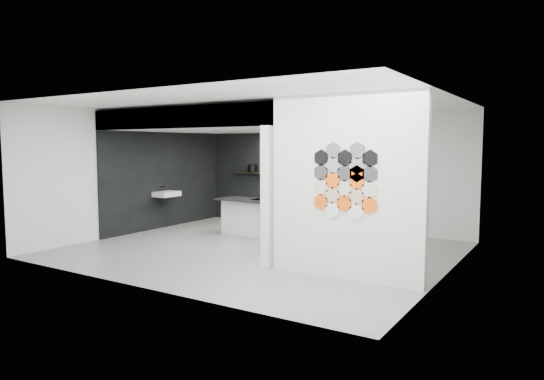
{
  "coord_description": "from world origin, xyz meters",
  "views": [
    {
      "loc": [
        5.16,
        -7.73,
        2.02
      ],
      "look_at": [
        0.1,
        0.3,
        1.15
      ],
      "focal_mm": 32.0,
      "sensor_mm": 36.0,
      "label": 1
    }
  ],
  "objects_px": {
    "wall_basin": "(167,194)",
    "glass_bowl": "(331,173)",
    "partition_panel": "(345,187)",
    "bottle_dark": "(281,170)",
    "kettle": "(320,172)",
    "utensil_cup": "(265,171)",
    "stockpot": "(253,168)",
    "glass_vase": "(331,172)",
    "kitchen_island": "(251,217)"
  },
  "relations": [
    {
      "from": "kettle",
      "to": "kitchen_island",
      "type": "bearing_deg",
      "value": -104.96
    },
    {
      "from": "kitchen_island",
      "to": "glass_bowl",
      "type": "xyz_separation_m",
      "value": [
        1.18,
        1.66,
        0.95
      ]
    },
    {
      "from": "wall_basin",
      "to": "bottle_dark",
      "type": "distance_m",
      "value": 2.92
    },
    {
      "from": "kettle",
      "to": "bottle_dark",
      "type": "bearing_deg",
      "value": -166.74
    },
    {
      "from": "partition_panel",
      "to": "kettle",
      "type": "bearing_deg",
      "value": 121.41
    },
    {
      "from": "stockpot",
      "to": "utensil_cup",
      "type": "relative_size",
      "value": 2.41
    },
    {
      "from": "glass_bowl",
      "to": "glass_vase",
      "type": "relative_size",
      "value": 0.98
    },
    {
      "from": "kettle",
      "to": "wall_basin",
      "type": "bearing_deg",
      "value": -133.11
    },
    {
      "from": "wall_basin",
      "to": "stockpot",
      "type": "distance_m",
      "value": 2.42
    },
    {
      "from": "utensil_cup",
      "to": "wall_basin",
      "type": "bearing_deg",
      "value": -125.88
    },
    {
      "from": "kettle",
      "to": "glass_vase",
      "type": "relative_size",
      "value": 1.11
    },
    {
      "from": "wall_basin",
      "to": "glass_bowl",
      "type": "distance_m",
      "value": 4.0
    },
    {
      "from": "wall_basin",
      "to": "stockpot",
      "type": "relative_size",
      "value": 2.4
    },
    {
      "from": "kitchen_island",
      "to": "glass_bowl",
      "type": "height_order",
      "value": "glass_bowl"
    },
    {
      "from": "kettle",
      "to": "glass_bowl",
      "type": "relative_size",
      "value": 1.13
    },
    {
      "from": "partition_panel",
      "to": "stockpot",
      "type": "height_order",
      "value": "partition_panel"
    },
    {
      "from": "stockpot",
      "to": "glass_vase",
      "type": "bearing_deg",
      "value": 0.0
    },
    {
      "from": "stockpot",
      "to": "bottle_dark",
      "type": "xyz_separation_m",
      "value": [
        0.88,
        0.0,
        -0.02
      ]
    },
    {
      "from": "bottle_dark",
      "to": "kitchen_island",
      "type": "bearing_deg",
      "value": -82.43
    },
    {
      "from": "wall_basin",
      "to": "partition_panel",
      "type": "bearing_deg",
      "value": -18.23
    },
    {
      "from": "stockpot",
      "to": "glass_bowl",
      "type": "bearing_deg",
      "value": 0.0
    },
    {
      "from": "partition_panel",
      "to": "wall_basin",
      "type": "xyz_separation_m",
      "value": [
        -5.46,
        1.8,
        -0.55
      ]
    },
    {
      "from": "stockpot",
      "to": "glass_bowl",
      "type": "relative_size",
      "value": 1.68
    },
    {
      "from": "kettle",
      "to": "utensil_cup",
      "type": "distance_m",
      "value": 1.61
    },
    {
      "from": "stockpot",
      "to": "kettle",
      "type": "height_order",
      "value": "stockpot"
    },
    {
      "from": "glass_vase",
      "to": "bottle_dark",
      "type": "height_order",
      "value": "bottle_dark"
    },
    {
      "from": "kitchen_island",
      "to": "bottle_dark",
      "type": "distance_m",
      "value": 1.95
    },
    {
      "from": "glass_bowl",
      "to": "utensil_cup",
      "type": "distance_m",
      "value": 1.9
    },
    {
      "from": "stockpot",
      "to": "glass_vase",
      "type": "distance_m",
      "value": 2.28
    },
    {
      "from": "kettle",
      "to": "bottle_dark",
      "type": "height_order",
      "value": "bottle_dark"
    },
    {
      "from": "utensil_cup",
      "to": "kettle",
      "type": "bearing_deg",
      "value": 0.0
    },
    {
      "from": "bottle_dark",
      "to": "glass_bowl",
      "type": "bearing_deg",
      "value": 0.0
    },
    {
      "from": "partition_panel",
      "to": "glass_vase",
      "type": "distance_m",
      "value": 4.39
    },
    {
      "from": "partition_panel",
      "to": "kitchen_island",
      "type": "distance_m",
      "value": 4.05
    },
    {
      "from": "bottle_dark",
      "to": "wall_basin",
      "type": "bearing_deg",
      "value": -133.95
    },
    {
      "from": "wall_basin",
      "to": "kitchen_island",
      "type": "relative_size",
      "value": 0.38
    },
    {
      "from": "wall_basin",
      "to": "glass_bowl",
      "type": "height_order",
      "value": "glass_bowl"
    },
    {
      "from": "partition_panel",
      "to": "kettle",
      "type": "height_order",
      "value": "partition_panel"
    },
    {
      "from": "bottle_dark",
      "to": "stockpot",
      "type": "bearing_deg",
      "value": 180.0
    },
    {
      "from": "glass_vase",
      "to": "utensil_cup",
      "type": "xyz_separation_m",
      "value": [
        -1.9,
        0.0,
        -0.02
      ]
    },
    {
      "from": "wall_basin",
      "to": "stockpot",
      "type": "bearing_deg",
      "value": 61.66
    },
    {
      "from": "wall_basin",
      "to": "kettle",
      "type": "relative_size",
      "value": 3.57
    },
    {
      "from": "glass_vase",
      "to": "bottle_dark",
      "type": "distance_m",
      "value": 1.4
    },
    {
      "from": "stockpot",
      "to": "kettle",
      "type": "distance_m",
      "value": 1.99
    },
    {
      "from": "partition_panel",
      "to": "utensil_cup",
      "type": "relative_size",
      "value": 26.97
    },
    {
      "from": "wall_basin",
      "to": "kettle",
      "type": "distance_m",
      "value": 3.77
    },
    {
      "from": "partition_panel",
      "to": "bottle_dark",
      "type": "relative_size",
      "value": 16.79
    },
    {
      "from": "glass_bowl",
      "to": "bottle_dark",
      "type": "height_order",
      "value": "bottle_dark"
    },
    {
      "from": "kitchen_island",
      "to": "glass_vase",
      "type": "bearing_deg",
      "value": 58.56
    },
    {
      "from": "kettle",
      "to": "bottle_dark",
      "type": "distance_m",
      "value": 1.11
    }
  ]
}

